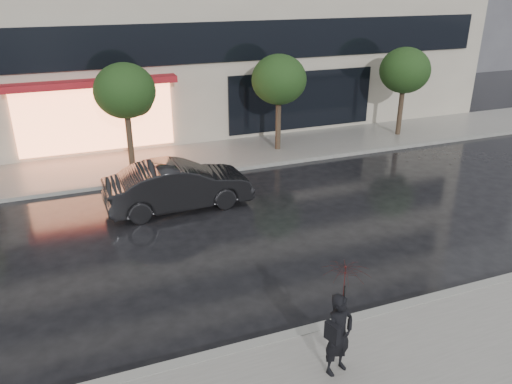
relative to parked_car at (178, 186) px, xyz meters
name	(u,v)px	position (x,y,z in m)	size (l,w,h in m)	color
ground	(331,296)	(2.11, -6.00, -0.74)	(120.00, 120.00, 0.00)	black
sidewalk_far	(207,157)	(2.11, 4.25, -0.68)	(60.00, 3.50, 0.12)	slate
curb_near	(354,320)	(2.11, -7.00, -0.67)	(60.00, 0.25, 0.14)	gray
curb_far	(220,171)	(2.11, 2.50, -0.67)	(60.00, 0.25, 0.14)	gray
tree_mid_west	(127,93)	(-0.83, 4.03, 2.18)	(2.20, 2.20, 3.99)	#33261C
tree_mid_east	(280,81)	(5.17, 4.03, 2.18)	(2.20, 2.20, 3.99)	#33261C
tree_far_east	(405,72)	(11.17, 4.03, 2.18)	(2.20, 2.20, 3.99)	#33261C
parked_car	(178,186)	(0.00, 0.00, 0.00)	(1.58, 4.52, 1.49)	black
pedestrian_with_umbrella	(342,305)	(1.02, -8.19, 0.78)	(1.03, 1.04, 2.20)	black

